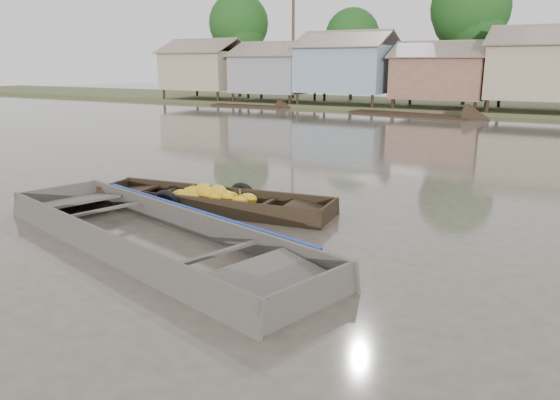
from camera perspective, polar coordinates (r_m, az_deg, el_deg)
The scene contains 3 objects.
ground at distance 9.71m, azimuth -2.61°, elevation -5.09°, with size 120.00×120.00×0.00m, color #4A4139.
banana_boat at distance 12.37m, azimuth -7.32°, elevation -0.19°, with size 5.66×1.96×0.76m.
viewer_boat at distance 10.06m, azimuth -13.10°, elevation -4.36°, with size 8.05×4.06×0.63m.
Camera 1 is at (4.85, -7.77, 3.21)m, focal length 35.00 mm.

